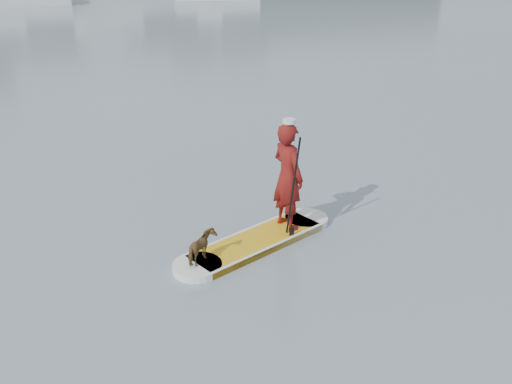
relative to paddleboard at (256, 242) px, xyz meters
name	(u,v)px	position (x,y,z in m)	size (l,w,h in m)	color
ground	(424,317)	(1.26, -2.86, -0.06)	(140.00, 140.00, 0.00)	slate
paddleboard	(256,242)	(0.00, 0.00, 0.00)	(3.20, 1.52, 0.12)	gold
paddler	(288,176)	(0.71, 0.21, 1.02)	(0.70, 0.46, 1.92)	maroon
white_cap	(289,121)	(0.71, 0.21, 2.01)	(0.22, 0.22, 0.07)	silver
dog	(202,248)	(-1.10, -0.33, 0.32)	(0.28, 0.61, 0.51)	#52371C
paddle	(293,200)	(0.62, -0.14, 0.74)	(0.12, 0.30, 2.00)	black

